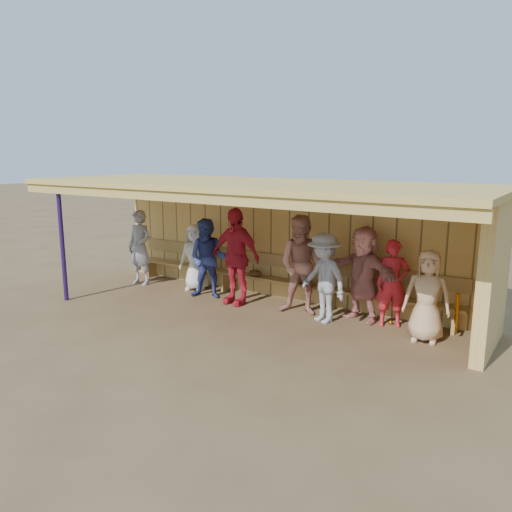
{
  "coord_description": "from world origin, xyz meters",
  "views": [
    {
      "loc": [
        5.27,
        -7.54,
        2.99
      ],
      "look_at": [
        0.0,
        0.35,
        1.05
      ],
      "focal_mm": 35.0,
      "sensor_mm": 36.0,
      "label": 1
    }
  ],
  "objects_px": {
    "player_e": "(324,278)",
    "player_h": "(427,296)",
    "player_c": "(208,259)",
    "player_d": "(235,256)",
    "player_b": "(195,257)",
    "player_g": "(393,283)",
    "player_extra": "(302,265)",
    "player_a": "(140,248)",
    "bench": "(276,274)",
    "player_f": "(363,274)"
  },
  "relations": [
    {
      "from": "player_f",
      "to": "player_b",
      "type": "bearing_deg",
      "value": -162.0
    },
    {
      "from": "player_a",
      "to": "player_e",
      "type": "relative_size",
      "value": 1.06
    },
    {
      "from": "player_e",
      "to": "bench",
      "type": "bearing_deg",
      "value": 174.62
    },
    {
      "from": "bench",
      "to": "player_f",
      "type": "bearing_deg",
      "value": -8.61
    },
    {
      "from": "player_f",
      "to": "player_extra",
      "type": "relative_size",
      "value": 0.93
    },
    {
      "from": "player_a",
      "to": "player_b",
      "type": "height_order",
      "value": "player_a"
    },
    {
      "from": "player_a",
      "to": "player_c",
      "type": "bearing_deg",
      "value": -4.4
    },
    {
      "from": "player_g",
      "to": "player_h",
      "type": "relative_size",
      "value": 1.02
    },
    {
      "from": "player_a",
      "to": "player_g",
      "type": "xyz_separation_m",
      "value": [
        5.84,
        0.41,
        -0.1
      ]
    },
    {
      "from": "player_d",
      "to": "player_f",
      "type": "xyz_separation_m",
      "value": [
        2.54,
        0.42,
        -0.1
      ]
    },
    {
      "from": "player_d",
      "to": "bench",
      "type": "height_order",
      "value": "player_d"
    },
    {
      "from": "player_c",
      "to": "bench",
      "type": "relative_size",
      "value": 0.22
    },
    {
      "from": "player_a",
      "to": "player_c",
      "type": "distance_m",
      "value": 2.02
    },
    {
      "from": "player_f",
      "to": "player_extra",
      "type": "distance_m",
      "value": 1.13
    },
    {
      "from": "player_a",
      "to": "player_d",
      "type": "height_order",
      "value": "player_d"
    },
    {
      "from": "player_d",
      "to": "bench",
      "type": "bearing_deg",
      "value": 58.16
    },
    {
      "from": "player_extra",
      "to": "player_e",
      "type": "bearing_deg",
      "value": -33.51
    },
    {
      "from": "player_d",
      "to": "player_f",
      "type": "height_order",
      "value": "player_d"
    },
    {
      "from": "player_extra",
      "to": "bench",
      "type": "bearing_deg",
      "value": 135.39
    },
    {
      "from": "player_h",
      "to": "player_b",
      "type": "bearing_deg",
      "value": 167.09
    },
    {
      "from": "player_b",
      "to": "player_e",
      "type": "relative_size",
      "value": 0.91
    },
    {
      "from": "player_d",
      "to": "player_b",
      "type": "bearing_deg",
      "value": 169.39
    },
    {
      "from": "player_extra",
      "to": "bench",
      "type": "relative_size",
      "value": 0.25
    },
    {
      "from": "player_g",
      "to": "bench",
      "type": "xyz_separation_m",
      "value": [
        -2.57,
        0.31,
        -0.25
      ]
    },
    {
      "from": "player_f",
      "to": "player_h",
      "type": "xyz_separation_m",
      "value": [
        1.26,
        -0.41,
        -0.12
      ]
    },
    {
      "from": "player_c",
      "to": "player_b",
      "type": "bearing_deg",
      "value": 132.17
    },
    {
      "from": "player_b",
      "to": "player_h",
      "type": "distance_m",
      "value": 5.16
    },
    {
      "from": "player_extra",
      "to": "player_d",
      "type": "bearing_deg",
      "value": 173.56
    },
    {
      "from": "player_c",
      "to": "player_d",
      "type": "height_order",
      "value": "player_d"
    },
    {
      "from": "player_extra",
      "to": "bench",
      "type": "xyz_separation_m",
      "value": [
        -0.92,
        0.57,
        -0.42
      ]
    },
    {
      "from": "player_c",
      "to": "player_e",
      "type": "relative_size",
      "value": 1.03
    },
    {
      "from": "player_a",
      "to": "bench",
      "type": "height_order",
      "value": "player_a"
    },
    {
      "from": "player_a",
      "to": "player_f",
      "type": "xyz_separation_m",
      "value": [
        5.29,
        0.41,
        0.01
      ]
    },
    {
      "from": "player_f",
      "to": "player_g",
      "type": "xyz_separation_m",
      "value": [
        0.55,
        0.0,
        -0.1
      ]
    },
    {
      "from": "player_a",
      "to": "player_extra",
      "type": "distance_m",
      "value": 4.19
    },
    {
      "from": "player_e",
      "to": "bench",
      "type": "distance_m",
      "value": 1.68
    },
    {
      "from": "player_b",
      "to": "player_e",
      "type": "distance_m",
      "value": 3.37
    },
    {
      "from": "player_a",
      "to": "player_d",
      "type": "bearing_deg",
      "value": -4.82
    },
    {
      "from": "player_f",
      "to": "player_g",
      "type": "height_order",
      "value": "player_f"
    },
    {
      "from": "player_c",
      "to": "player_h",
      "type": "height_order",
      "value": "player_c"
    },
    {
      "from": "player_extra",
      "to": "player_f",
      "type": "bearing_deg",
      "value": 0.43
    },
    {
      "from": "player_c",
      "to": "bench",
      "type": "bearing_deg",
      "value": 9.29
    },
    {
      "from": "player_b",
      "to": "player_c",
      "type": "height_order",
      "value": "player_c"
    },
    {
      "from": "player_e",
      "to": "player_h",
      "type": "relative_size",
      "value": 1.08
    },
    {
      "from": "player_h",
      "to": "player_f",
      "type": "bearing_deg",
      "value": 152.67
    },
    {
      "from": "player_f",
      "to": "bench",
      "type": "distance_m",
      "value": 2.07
    },
    {
      "from": "player_b",
      "to": "player_e",
      "type": "bearing_deg",
      "value": -21.44
    },
    {
      "from": "player_e",
      "to": "player_a",
      "type": "bearing_deg",
      "value": -158.36
    },
    {
      "from": "player_g",
      "to": "bench",
      "type": "relative_size",
      "value": 0.2
    },
    {
      "from": "player_b",
      "to": "player_c",
      "type": "distance_m",
      "value": 0.72
    }
  ]
}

